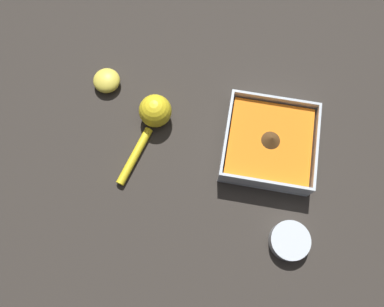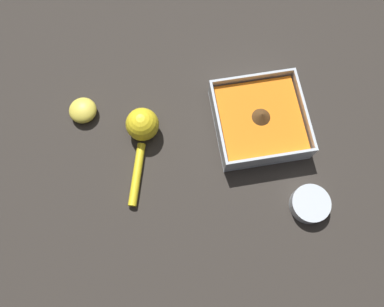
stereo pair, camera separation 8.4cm
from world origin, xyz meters
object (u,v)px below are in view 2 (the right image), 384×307
object	(u,v)px
spice_bowl	(310,204)
lemon_squeezer	(142,130)
square_dish	(259,121)
lemon_half	(83,110)

from	to	relation	value
spice_bowl	lemon_squeezer	distance (m)	0.41
square_dish	lemon_half	size ratio (longest dim) A/B	3.14
spice_bowl	lemon_squeezer	bearing A→B (deg)	146.56
square_dish	spice_bowl	xyz separation A→B (m)	(0.07, -0.21, -0.01)
square_dish	spice_bowl	distance (m)	0.22
lemon_half	spice_bowl	bearing A→B (deg)	-32.62
lemon_squeezer	lemon_half	xyz separation A→B (m)	(-0.13, 0.08, -0.02)
lemon_squeezer	lemon_half	size ratio (longest dim) A/B	3.34
lemon_squeezer	lemon_half	world-z (taller)	lemon_squeezer
spice_bowl	lemon_squeezer	size ratio (longest dim) A/B	0.39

